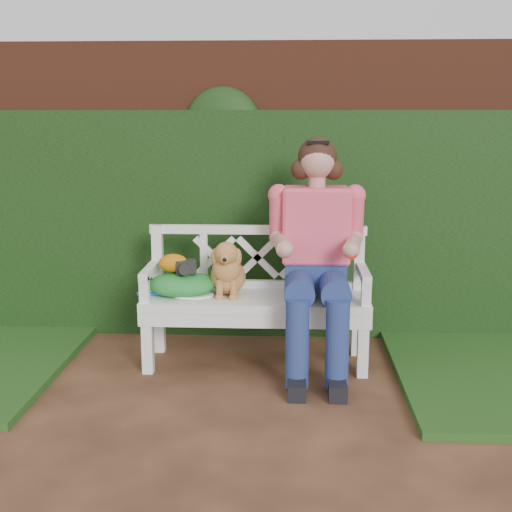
{
  "coord_description": "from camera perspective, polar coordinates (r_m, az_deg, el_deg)",
  "views": [
    {
      "loc": [
        0.4,
        -3.43,
        1.67
      ],
      "look_at": [
        0.18,
        1.0,
        0.75
      ],
      "focal_mm": 48.0,
      "sensor_mm": 36.0,
      "label": 1
    }
  ],
  "objects": [
    {
      "name": "ground",
      "position": [
        3.83,
        -3.51,
        -14.14
      ],
      "size": [
        60.0,
        60.0,
        0.0
      ],
      "primitive_type": "plane",
      "color": "#382015"
    },
    {
      "name": "dog",
      "position": [
        4.56,
        -2.39,
        -0.93
      ],
      "size": [
        0.3,
        0.38,
        0.38
      ],
      "primitive_type": null,
      "rotation": [
        0.0,
        0.0,
        -0.15
      ],
      "color": "brown",
      "rests_on": "garden_bench"
    },
    {
      "name": "seated_woman",
      "position": [
        4.5,
        5.03,
        0.31
      ],
      "size": [
        0.77,
        0.96,
        1.57
      ],
      "primitive_type": null,
      "rotation": [
        0.0,
        0.0,
        0.13
      ],
      "color": "#E24663",
      "rests_on": "ground"
    },
    {
      "name": "tennis_racket",
      "position": [
        4.59,
        -5.6,
        -3.21
      ],
      "size": [
        0.59,
        0.42,
        0.03
      ],
      "primitive_type": null,
      "rotation": [
        0.0,
        0.0,
        0.39
      ],
      "color": "silver",
      "rests_on": "garden_bench"
    },
    {
      "name": "baseball_glove",
      "position": [
        4.6,
        -6.9,
        -0.59
      ],
      "size": [
        0.21,
        0.17,
        0.12
      ],
      "primitive_type": "ellipsoid",
      "rotation": [
        0.0,
        0.0,
        0.13
      ],
      "color": "#CC6A0B",
      "rests_on": "green_bag"
    },
    {
      "name": "ivy_hedge",
      "position": [
        5.19,
        -1.59,
        2.61
      ],
      "size": [
        10.0,
        0.18,
        1.7
      ],
      "primitive_type": "cube",
      "color": "#214116",
      "rests_on": "ground"
    },
    {
      "name": "camera_item",
      "position": [
        4.56,
        -5.89,
        -0.89
      ],
      "size": [
        0.15,
        0.13,
        0.09
      ],
      "primitive_type": "cube",
      "rotation": [
        0.0,
        0.0,
        0.29
      ],
      "color": "black",
      "rests_on": "green_bag"
    },
    {
      "name": "green_bag",
      "position": [
        4.61,
        -6.2,
        -2.32
      ],
      "size": [
        0.53,
        0.45,
        0.15
      ],
      "primitive_type": null,
      "rotation": [
        0.0,
        0.0,
        -0.24
      ],
      "color": "#298737",
      "rests_on": "garden_bench"
    },
    {
      "name": "brick_wall",
      "position": [
        5.37,
        -1.42,
        5.62
      ],
      "size": [
        10.0,
        0.3,
        2.2
      ],
      "primitive_type": "cube",
      "color": "brown",
      "rests_on": "ground"
    },
    {
      "name": "garden_bench",
      "position": [
        4.66,
        -0.0,
        -6.15
      ],
      "size": [
        1.62,
        0.71,
        0.48
      ],
      "primitive_type": null,
      "rotation": [
        0.0,
        0.0,
        -0.07
      ],
      "color": "white",
      "rests_on": "ground"
    }
  ]
}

